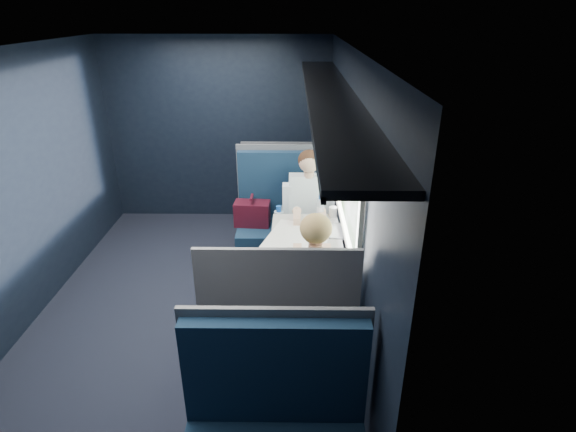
{
  "coord_description": "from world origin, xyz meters",
  "views": [
    {
      "loc": [
        0.94,
        -3.49,
        2.57
      ],
      "look_at": [
        0.9,
        0.0,
        0.95
      ],
      "focal_mm": 28.0,
      "sensor_mm": 36.0,
      "label": 1
    }
  ],
  "objects_px": {
    "table": "(303,245)",
    "seat_bay_near": "(283,226)",
    "bottle_small": "(320,208)",
    "seat_row_front": "(286,195)",
    "man": "(308,208)",
    "laptop": "(342,225)",
    "seat_bay_far": "(280,332)",
    "cup": "(333,212)",
    "woman": "(314,284)"
  },
  "relations": [
    {
      "from": "table",
      "to": "woman",
      "type": "bearing_deg",
      "value": -84.55
    },
    {
      "from": "seat_bay_near",
      "to": "seat_bay_far",
      "type": "height_order",
      "value": "same"
    },
    {
      "from": "seat_bay_near",
      "to": "bottle_small",
      "type": "relative_size",
      "value": 5.26
    },
    {
      "from": "laptop",
      "to": "cup",
      "type": "relative_size",
      "value": 3.35
    },
    {
      "from": "laptop",
      "to": "cup",
      "type": "bearing_deg",
      "value": 99.86
    },
    {
      "from": "table",
      "to": "man",
      "type": "bearing_deg",
      "value": 84.48
    },
    {
      "from": "woman",
      "to": "man",
      "type": "bearing_deg",
      "value": 90.0
    },
    {
      "from": "seat_bay_near",
      "to": "seat_bay_far",
      "type": "bearing_deg",
      "value": -89.37
    },
    {
      "from": "table",
      "to": "man",
      "type": "height_order",
      "value": "man"
    },
    {
      "from": "seat_bay_far",
      "to": "cup",
      "type": "relative_size",
      "value": 12.52
    },
    {
      "from": "seat_row_front",
      "to": "woman",
      "type": "bearing_deg",
      "value": -84.3
    },
    {
      "from": "seat_row_front",
      "to": "laptop",
      "type": "height_order",
      "value": "seat_row_front"
    },
    {
      "from": "laptop",
      "to": "seat_bay_far",
      "type": "bearing_deg",
      "value": -118.0
    },
    {
      "from": "table",
      "to": "seat_bay_near",
      "type": "height_order",
      "value": "seat_bay_near"
    },
    {
      "from": "laptop",
      "to": "bottle_small",
      "type": "height_order",
      "value": "bottle_small"
    },
    {
      "from": "man",
      "to": "woman",
      "type": "relative_size",
      "value": 1.0
    },
    {
      "from": "seat_row_front",
      "to": "bottle_small",
      "type": "bearing_deg",
      "value": -75.6
    },
    {
      "from": "seat_row_front",
      "to": "bottle_small",
      "type": "distance_m",
      "value": 1.49
    },
    {
      "from": "seat_row_front",
      "to": "man",
      "type": "relative_size",
      "value": 0.88
    },
    {
      "from": "table",
      "to": "woman",
      "type": "distance_m",
      "value": 0.71
    },
    {
      "from": "woman",
      "to": "cup",
      "type": "distance_m",
      "value": 1.17
    },
    {
      "from": "seat_row_front",
      "to": "cup",
      "type": "distance_m",
      "value": 1.49
    },
    {
      "from": "woman",
      "to": "laptop",
      "type": "relative_size",
      "value": 3.92
    },
    {
      "from": "seat_bay_near",
      "to": "man",
      "type": "bearing_deg",
      "value": -32.73
    },
    {
      "from": "cup",
      "to": "seat_bay_far",
      "type": "bearing_deg",
      "value": -109.97
    },
    {
      "from": "woman",
      "to": "laptop",
      "type": "distance_m",
      "value": 0.88
    },
    {
      "from": "table",
      "to": "seat_bay_near",
      "type": "relative_size",
      "value": 0.79
    },
    {
      "from": "table",
      "to": "seat_bay_far",
      "type": "height_order",
      "value": "seat_bay_far"
    },
    {
      "from": "table",
      "to": "seat_bay_far",
      "type": "relative_size",
      "value": 0.79
    },
    {
      "from": "man",
      "to": "bottle_small",
      "type": "distance_m",
      "value": 0.32
    },
    {
      "from": "seat_bay_far",
      "to": "bottle_small",
      "type": "xyz_separation_m",
      "value": [
        0.35,
        1.29,
        0.43
      ]
    },
    {
      "from": "woman",
      "to": "seat_row_front",
      "type": "bearing_deg",
      "value": 95.7
    },
    {
      "from": "seat_bay_far",
      "to": "seat_row_front",
      "type": "bearing_deg",
      "value": 90.0
    },
    {
      "from": "table",
      "to": "cup",
      "type": "height_order",
      "value": "cup"
    },
    {
      "from": "table",
      "to": "bottle_small",
      "type": "distance_m",
      "value": 0.49
    },
    {
      "from": "bottle_small",
      "to": "table",
      "type": "bearing_deg",
      "value": -112.27
    },
    {
      "from": "man",
      "to": "cup",
      "type": "xyz_separation_m",
      "value": [
        0.23,
        -0.26,
        0.07
      ]
    },
    {
      "from": "seat_bay_far",
      "to": "seat_bay_near",
      "type": "bearing_deg",
      "value": 90.63
    },
    {
      "from": "seat_bay_near",
      "to": "woman",
      "type": "distance_m",
      "value": 1.63
    },
    {
      "from": "seat_bay_near",
      "to": "seat_row_front",
      "type": "bearing_deg",
      "value": 88.82
    },
    {
      "from": "table",
      "to": "man",
      "type": "distance_m",
      "value": 0.7
    },
    {
      "from": "table",
      "to": "bottle_small",
      "type": "height_order",
      "value": "bottle_small"
    },
    {
      "from": "seat_row_front",
      "to": "laptop",
      "type": "distance_m",
      "value": 1.8
    },
    {
      "from": "man",
      "to": "bottle_small",
      "type": "xyz_separation_m",
      "value": [
        0.1,
        -0.28,
        0.13
      ]
    },
    {
      "from": "laptop",
      "to": "seat_bay_near",
      "type": "bearing_deg",
      "value": 126.49
    },
    {
      "from": "table",
      "to": "bottle_small",
      "type": "bearing_deg",
      "value": 67.73
    },
    {
      "from": "woman",
      "to": "cup",
      "type": "xyz_separation_m",
      "value": [
        0.23,
        1.15,
        0.06
      ]
    },
    {
      "from": "seat_bay_far",
      "to": "laptop",
      "type": "xyz_separation_m",
      "value": [
        0.53,
        1.0,
        0.39
      ]
    },
    {
      "from": "woman",
      "to": "table",
      "type": "bearing_deg",
      "value": 95.45
    },
    {
      "from": "seat_bay_near",
      "to": "laptop",
      "type": "xyz_separation_m",
      "value": [
        0.55,
        -0.75,
        0.38
      ]
    }
  ]
}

